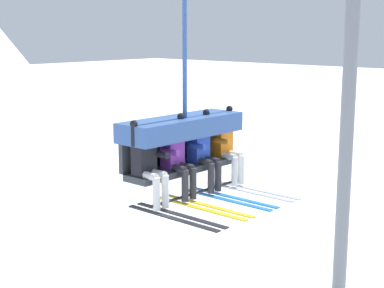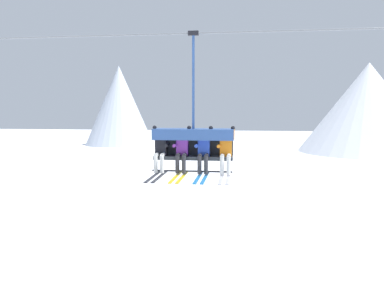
# 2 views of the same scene
# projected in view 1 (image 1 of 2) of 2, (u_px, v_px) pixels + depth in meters

# --- Properties ---
(lift_tower_far) EXTENTS (0.36, 1.88, 8.63)m
(lift_tower_far) POSITION_uv_depth(u_px,v_px,m) (347.00, 135.00, 14.97)
(lift_tower_far) COLOR slate
(lift_tower_far) RESTS_ON ground_plane
(chairlift_chair) EXTENTS (2.23, 0.74, 3.79)m
(chairlift_chair) POSITION_uv_depth(u_px,v_px,m) (181.00, 134.00, 9.22)
(chairlift_chair) COLOR #33383D
(skier_black) EXTENTS (0.48, 1.70, 1.34)m
(skier_black) POSITION_uv_depth(u_px,v_px,m) (150.00, 164.00, 8.47)
(skier_black) COLOR black
(skier_purple) EXTENTS (0.48, 1.70, 1.34)m
(skier_purple) POSITION_uv_depth(u_px,v_px,m) (178.00, 158.00, 8.92)
(skier_purple) COLOR purple
(skier_blue) EXTENTS (0.48, 1.70, 1.34)m
(skier_blue) POSITION_uv_depth(u_px,v_px,m) (204.00, 152.00, 9.36)
(skier_blue) COLOR #2847B7
(skier_orange) EXTENTS (0.48, 1.70, 1.34)m
(skier_orange) POSITION_uv_depth(u_px,v_px,m) (228.00, 146.00, 9.80)
(skier_orange) COLOR orange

